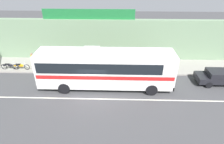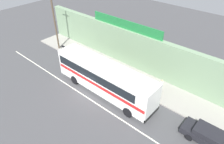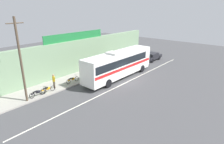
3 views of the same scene
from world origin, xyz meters
TOP-DOWN VIEW (x-y plane):
  - ground_plane at (0.00, 0.00)m, footprint 70.00×70.00m
  - sidewalk_slab at (0.00, 5.20)m, footprint 30.00×3.60m
  - storefront_facade at (0.00, 7.35)m, footprint 30.00×0.70m
  - storefront_billboard at (-1.11, 7.35)m, footprint 10.24×0.12m
  - road_center_stripe at (0.00, -0.80)m, footprint 30.00×0.14m
  - intercity_bus at (0.99, 1.12)m, footprint 12.07×2.60m
  - parked_car at (11.97, 2.04)m, footprint 4.41×1.83m
  - motorcycle_orange at (-8.32, 3.96)m, footprint 1.93×0.56m
  - motorcycle_red at (-9.51, 3.96)m, footprint 1.96×0.56m
  - motorcycle_black at (-4.57, 4.23)m, footprint 1.94×0.56m
  - pedestrian_by_curb at (-7.07, 4.48)m, footprint 0.30×0.48m
  - pedestrian_far_right at (5.80, 4.99)m, footprint 0.30×0.48m

SIDE VIEW (x-z plane):
  - ground_plane at x=0.00m, z-range 0.00..0.00m
  - road_center_stripe at x=0.00m, z-range 0.00..0.01m
  - sidewalk_slab at x=0.00m, z-range 0.00..0.14m
  - motorcycle_orange at x=-8.32m, z-range 0.09..1.04m
  - motorcycle_red at x=-9.51m, z-range 0.09..1.04m
  - motorcycle_black at x=-4.57m, z-range 0.09..1.04m
  - parked_car at x=11.97m, z-range 0.05..1.42m
  - pedestrian_far_right at x=5.80m, z-range 0.27..1.94m
  - pedestrian_by_curb at x=-7.07m, z-range 0.28..2.01m
  - intercity_bus at x=0.99m, z-range 0.17..3.96m
  - storefront_facade at x=0.00m, z-range 0.00..4.80m
  - storefront_billboard at x=-1.11m, z-range 4.80..5.90m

